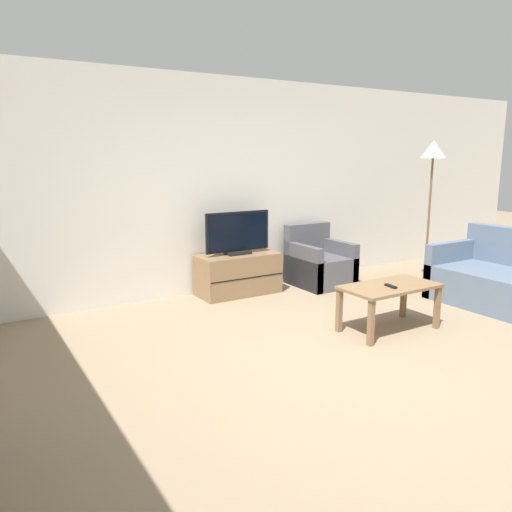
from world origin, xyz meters
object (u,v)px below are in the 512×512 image
Objects in this scene: remote at (391,286)px; tv_stand at (238,274)px; coffee_table at (390,291)px; floor_lamp at (433,161)px; armchair at (319,265)px; tv at (238,235)px.

tv_stand is at bearing 113.29° from remote.
coffee_table is 0.52× the size of floor_lamp.
armchair reaches higher than coffee_table.
remote is at bearing -130.64° from coffee_table.
floor_lamp is (1.67, 0.95, 1.26)m from coffee_table.
armchair is at bearing 79.82° from remote.
tv_stand is 1.17× the size of tv.
coffee_table is (0.63, -1.97, -0.36)m from tv.
tv is at bearing 156.22° from floor_lamp.
tv reaches higher than coffee_table.
coffee_table is (-0.54, -1.80, 0.13)m from armchair.
remote is (-0.05, -0.06, 0.08)m from coffee_table.
armchair reaches higher than tv_stand.
tv is (-0.00, -0.00, 0.51)m from tv_stand.
tv_stand is at bearing 156.18° from floor_lamp.
tv_stand is 0.54× the size of floor_lamp.
tv is 1.28m from armchair.
tv reaches higher than tv_stand.
tv_stand is at bearing 171.74° from armchair.
floor_lamp is at bearing -23.78° from tv.
floor_lamp is (1.72, 1.01, 1.19)m from remote.
tv reaches higher than remote.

